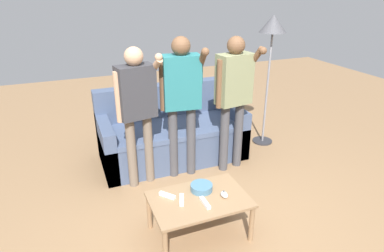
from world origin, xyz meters
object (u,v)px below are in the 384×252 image
(game_remote_wand_near, at_px, (205,203))
(game_remote_wand_spare, at_px, (167,195))
(player_center, at_px, (182,93))
(game_remote_wand_far, at_px, (182,200))
(player_left, at_px, (137,102))
(snack_bowl, at_px, (201,187))
(player_right, at_px, (234,90))
(game_remote_nunchuk, at_px, (224,195))
(coffee_table, at_px, (199,203))
(floor_lamp, at_px, (272,34))
(couch, at_px, (171,134))

(game_remote_wand_near, bearing_deg, game_remote_wand_spare, 140.41)
(player_center, height_order, game_remote_wand_far, player_center)
(player_left, bearing_deg, game_remote_wand_far, -83.11)
(player_center, xyz_separation_m, game_remote_wand_spare, (-0.47, -0.91, -0.62))
(snack_bowl, xyz_separation_m, player_right, (0.76, 0.86, 0.59))
(game_remote_nunchuk, bearing_deg, coffee_table, 164.46)
(player_left, distance_m, player_center, 0.50)
(snack_bowl, xyz_separation_m, player_left, (-0.34, 0.92, 0.56))
(game_remote_nunchuk, height_order, player_center, player_center)
(floor_lamp, xyz_separation_m, player_left, (-1.87, -0.40, -0.55))
(coffee_table, distance_m, game_remote_wand_near, 0.11)
(game_remote_nunchuk, bearing_deg, player_right, 59.11)
(player_right, height_order, game_remote_wand_near, player_right)
(player_left, height_order, game_remote_wand_spare, player_left)
(coffee_table, relative_size, game_remote_nunchuk, 9.71)
(game_remote_wand_far, height_order, game_remote_wand_spare, same)
(couch, height_order, game_remote_nunchuk, couch)
(floor_lamp, distance_m, game_remote_wand_spare, 2.52)
(game_remote_nunchuk, distance_m, game_remote_wand_far, 0.38)
(coffee_table, distance_m, floor_lamp, 2.44)
(floor_lamp, bearing_deg, game_remote_wand_far, -141.21)
(game_remote_wand_far, bearing_deg, game_remote_wand_near, -33.94)
(floor_lamp, height_order, game_remote_wand_far, floor_lamp)
(game_remote_wand_far, bearing_deg, game_remote_nunchuk, -12.06)
(coffee_table, bearing_deg, snack_bowl, 58.45)
(snack_bowl, height_order, player_center, player_center)
(floor_lamp, distance_m, player_center, 1.52)
(game_remote_wand_spare, bearing_deg, couch, 70.44)
(coffee_table, height_order, game_remote_nunchuk, game_remote_nunchuk)
(snack_bowl, distance_m, player_left, 1.13)
(player_left, height_order, game_remote_wand_near, player_left)
(game_remote_wand_near, bearing_deg, floor_lamp, 43.89)
(game_remote_nunchuk, relative_size, player_center, 0.05)
(player_left, bearing_deg, coffee_table, -74.83)
(game_remote_wand_far, bearing_deg, snack_bowl, 21.54)
(coffee_table, xyz_separation_m, game_remote_wand_near, (0.01, -0.09, 0.06))
(snack_bowl, bearing_deg, game_remote_wand_near, -104.79)
(floor_lamp, bearing_deg, game_remote_wand_spare, -144.83)
(player_center, relative_size, game_remote_wand_far, 10.55)
(game_remote_nunchuk, height_order, game_remote_wand_near, game_remote_nunchuk)
(coffee_table, distance_m, player_center, 1.26)
(couch, distance_m, player_right, 1.06)
(couch, relative_size, game_remote_wand_spare, 12.60)
(player_center, bearing_deg, game_remote_nunchuk, -90.32)
(couch, bearing_deg, player_right, -42.96)
(floor_lamp, height_order, player_right, floor_lamp)
(game_remote_wand_far, xyz_separation_m, game_remote_wand_spare, (-0.10, 0.11, -0.00))
(game_remote_nunchuk, relative_size, game_remote_wand_spare, 0.62)
(player_center, relative_size, game_remote_wand_near, 9.87)
(snack_bowl, bearing_deg, player_left, 110.56)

